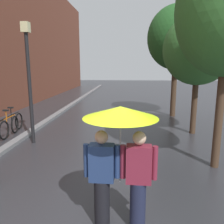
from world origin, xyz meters
name	(u,v)px	position (x,y,z in m)	size (l,w,h in m)	color
kerb_strip	(62,111)	(-3.20, 10.00, 0.06)	(0.30, 36.00, 0.12)	slate
street_tree_1	(198,50)	(3.26, 6.11, 3.24)	(2.61, 2.61, 4.59)	#473323
street_tree_2	(176,38)	(3.04, 9.30, 4.02)	(2.92, 2.92, 5.64)	#473323
parked_bicycle_3	(2,124)	(-4.32, 5.50, 0.38)	(1.16, 0.83, 0.96)	black
parked_bicycle_4	(7,120)	(-4.44, 6.11, 0.38)	(1.12, 0.77, 0.96)	black
couple_under_umbrella	(120,147)	(0.61, 0.46, 1.39)	(1.18, 1.17, 2.04)	black
street_lamp_post	(29,75)	(-2.60, 4.48, 2.36)	(0.24, 0.24, 4.02)	black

